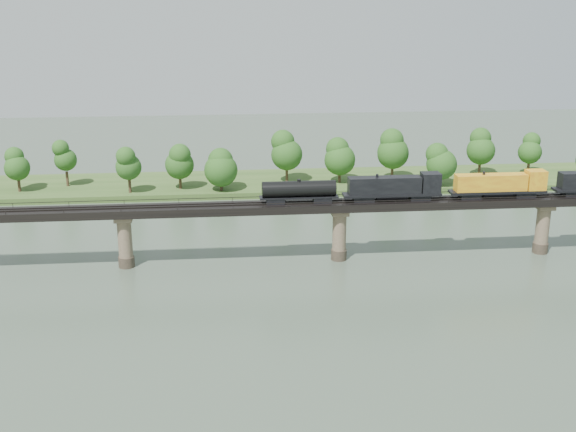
{
  "coord_description": "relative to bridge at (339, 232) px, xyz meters",
  "views": [
    {
      "loc": [
        -21.99,
        -97.76,
        49.42
      ],
      "look_at": [
        -9.77,
        30.0,
        9.0
      ],
      "focal_mm": 45.0,
      "sensor_mm": 36.0,
      "label": 1
    }
  ],
  "objects": [
    {
      "name": "far_treeline",
      "position": [
        -8.21,
        50.52,
        3.37
      ],
      "size": [
        289.06,
        17.54,
        13.6
      ],
      "color": "#382619",
      "rests_on": "far_bank"
    },
    {
      "name": "bridge_superstructure",
      "position": [
        0.0,
        0.0,
        6.33
      ],
      "size": [
        220.0,
        4.9,
        0.75
      ],
      "color": "black",
      "rests_on": "bridge"
    },
    {
      "name": "bridge",
      "position": [
        0.0,
        0.0,
        0.0
      ],
      "size": [
        236.0,
        30.0,
        11.5
      ],
      "color": "#473A2D",
      "rests_on": "ground"
    },
    {
      "name": "far_bank",
      "position": [
        0.0,
        55.0,
        -4.66
      ],
      "size": [
        300.0,
        24.0,
        1.6
      ],
      "primitive_type": "cube",
      "color": "#334E1F",
      "rests_on": "ground"
    },
    {
      "name": "ground",
      "position": [
        0.0,
        -30.0,
        -5.46
      ],
      "size": [
        400.0,
        400.0,
        0.0
      ],
      "primitive_type": "plane",
      "color": "#384738",
      "rests_on": "ground"
    },
    {
      "name": "freight_train",
      "position": [
        23.61,
        0.0,
        8.51
      ],
      "size": [
        75.03,
        2.92,
        5.16
      ],
      "color": "black",
      "rests_on": "bridge"
    }
  ]
}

